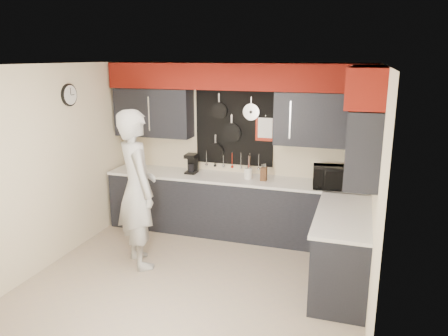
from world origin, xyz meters
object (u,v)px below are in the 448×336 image
(microwave, at_px, (333,177))
(knife_block, at_px, (264,174))
(utensil_crock, at_px, (248,173))
(coffee_maker, at_px, (192,163))
(person, at_px, (137,189))

(microwave, relative_size, knife_block, 2.75)
(utensil_crock, bearing_deg, coffee_maker, 176.77)
(microwave, height_order, person, person)
(utensil_crock, bearing_deg, microwave, -5.00)
(coffee_maker, height_order, person, person)
(microwave, distance_m, knife_block, 0.99)
(utensil_crock, bearing_deg, knife_block, -9.65)
(knife_block, distance_m, coffee_maker, 1.17)
(microwave, relative_size, utensil_crock, 3.48)
(coffee_maker, bearing_deg, knife_block, -5.22)
(knife_block, relative_size, utensil_crock, 1.26)
(utensil_crock, height_order, person, person)
(knife_block, xyz_separation_m, person, (-1.38, -1.27, 0.01))
(microwave, xyz_separation_m, person, (-2.36, -1.20, -0.04))
(person, bearing_deg, knife_block, -92.83)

